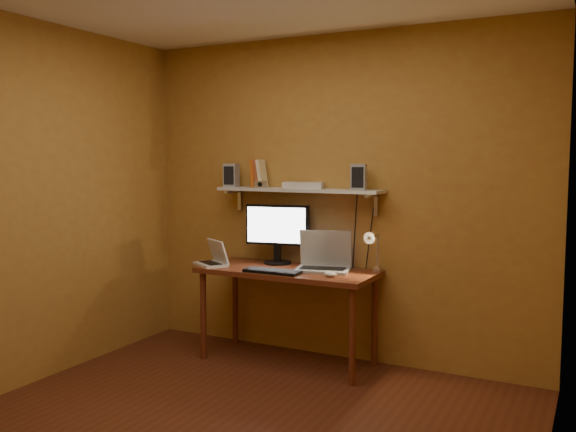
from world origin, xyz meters
The scene contains 14 objects.
room centered at (0.00, 0.00, 1.30)m, with size 3.44×3.24×2.64m.
desk centered at (-0.27, 1.28, 0.66)m, with size 1.40×0.60×0.75m.
wall_shelf centered at (-0.27, 1.47, 1.36)m, with size 1.40×0.25×0.21m.
monitor centered at (-0.46, 1.46, 1.02)m, with size 0.54×0.26×0.49m.
laptop centered at (0.00, 1.38, 0.83)m, with size 0.46×0.38×0.30m.
netbook centered at (-0.88, 1.16, 0.81)m, with size 0.34×0.32×0.21m.
keyboard centered at (-0.30, 1.08, 0.76)m, with size 0.44×0.15×0.02m, color black.
mouse centered at (0.16, 1.14, 0.77)m, with size 0.10×0.07×0.04m, color silver.
desk_lamp centered at (0.39, 1.41, 0.96)m, with size 0.09×0.23×0.38m.
speaker_left centered at (-0.91, 1.48, 1.47)m, with size 0.11×0.11×0.20m, color #909398.
speaker_right centered at (0.25, 1.46, 1.47)m, with size 0.11×0.11×0.20m, color #909398.
books centered at (-0.65, 1.49, 1.49)m, with size 0.14×0.16×0.23m.
shelf_camera centered at (-0.59, 1.41, 1.41)m, with size 0.10×0.06×0.06m.
router centered at (-0.23, 1.48, 1.40)m, with size 0.31×0.21×0.05m, color silver.
Camera 1 is at (1.90, -2.92, 1.61)m, focal length 38.00 mm.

